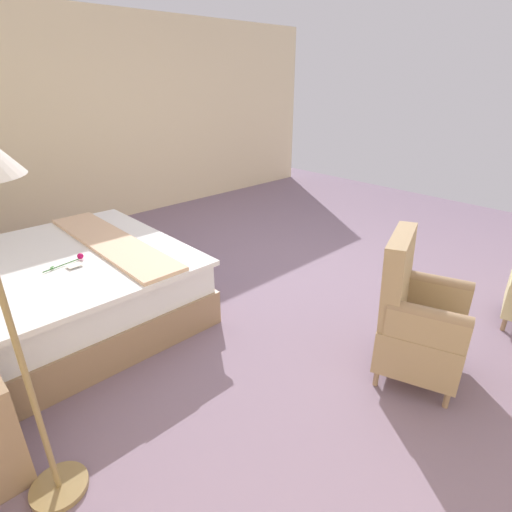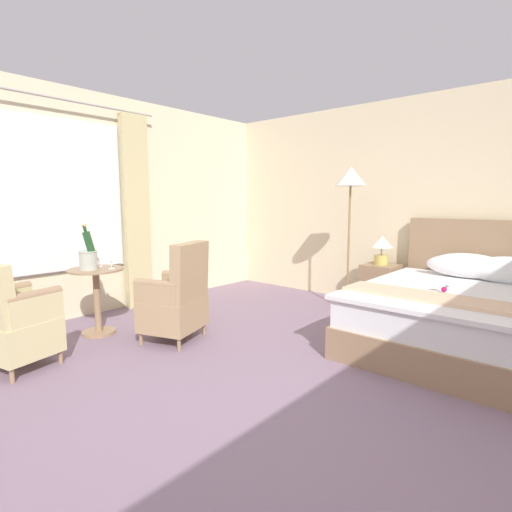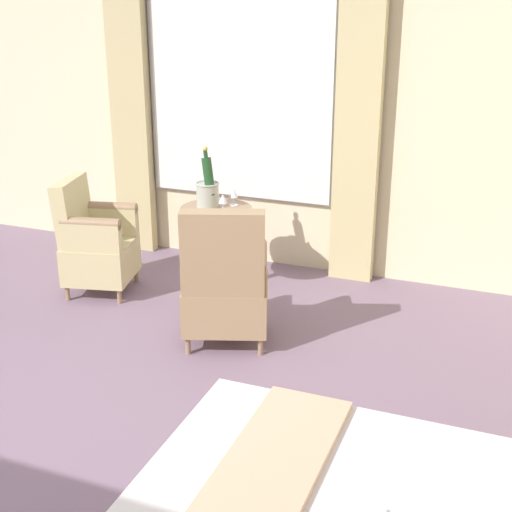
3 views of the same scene
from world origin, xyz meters
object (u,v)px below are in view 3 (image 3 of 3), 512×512
at_px(champagne_bucket, 208,190).
at_px(wine_glass_near_bucket, 223,200).
at_px(armchair_by_window, 225,286).
at_px(armchair_facing_bed, 95,242).
at_px(wine_glass_near_edge, 234,194).
at_px(side_table_round, 217,242).

height_order(champagne_bucket, wine_glass_near_bucket, champagne_bucket).
height_order(champagne_bucket, armchair_by_window, champagne_bucket).
bearing_deg(armchair_facing_bed, armchair_by_window, 71.07).
height_order(wine_glass_near_edge, armchair_by_window, armchair_by_window).
xyz_separation_m(armchair_by_window, armchair_facing_bed, (-0.46, -1.34, -0.01)).
xyz_separation_m(wine_glass_near_bucket, armchair_facing_bed, (0.22, -1.03, -0.40)).
relative_size(wine_glass_near_edge, armchair_facing_bed, 0.15).
bearing_deg(armchair_facing_bed, champagne_bucket, 112.20).
relative_size(champagne_bucket, armchair_by_window, 0.47).
bearing_deg(wine_glass_near_edge, side_table_round, -41.65).
relative_size(wine_glass_near_bucket, wine_glass_near_edge, 1.10).
relative_size(armchair_by_window, armchair_facing_bed, 1.09).
bearing_deg(wine_glass_near_bucket, armchair_facing_bed, -77.72).
bearing_deg(champagne_bucket, side_table_round, 91.27).
bearing_deg(wine_glass_near_bucket, champagne_bucket, -123.53).
xyz_separation_m(side_table_round, wine_glass_near_bucket, (0.12, 0.12, 0.39)).
height_order(wine_glass_near_edge, armchair_facing_bed, armchair_facing_bed).
bearing_deg(armchair_facing_bed, wine_glass_near_edge, 114.42).
bearing_deg(wine_glass_near_edge, armchair_facing_bed, -65.58).
bearing_deg(side_table_round, wine_glass_near_bucket, 43.23).
xyz_separation_m(champagne_bucket, wine_glass_near_edge, (-0.12, 0.17, -0.05)).
xyz_separation_m(side_table_round, armchair_by_window, (0.81, 0.43, 0.00)).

